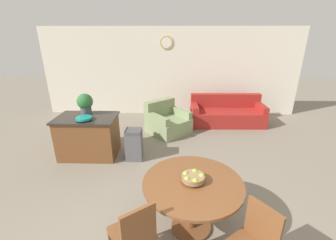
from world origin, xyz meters
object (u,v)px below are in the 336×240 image
(potted_plant, at_px, (85,103))
(armchair, at_px, (167,122))
(fruit_bowl, at_px, (193,177))
(kitchen_island, at_px, (89,136))
(dining_chair_near_left, at_px, (134,233))
(dining_table, at_px, (192,193))
(trash_bin, at_px, (134,144))
(couch, at_px, (227,114))
(teal_bowl, at_px, (84,118))

(potted_plant, bearing_deg, armchair, 33.23)
(fruit_bowl, bearing_deg, kitchen_island, 136.74)
(dining_chair_near_left, bearing_deg, potted_plant, 82.22)
(dining_table, relative_size, kitchen_island, 1.04)
(fruit_bowl, xyz_separation_m, potted_plant, (-2.10, 2.11, 0.32))
(armchair, bearing_deg, potted_plant, 171.59)
(kitchen_island, xyz_separation_m, potted_plant, (-0.05, 0.17, 0.68))
(armchair, bearing_deg, fruit_bowl, -124.26)
(dining_table, bearing_deg, armchair, 97.41)
(kitchen_island, height_order, trash_bin, kitchen_island)
(potted_plant, distance_m, couch, 3.93)
(potted_plant, bearing_deg, trash_bin, -16.62)
(potted_plant, distance_m, trash_bin, 1.34)
(dining_table, relative_size, trash_bin, 1.91)
(couch, relative_size, armchair, 1.59)
(fruit_bowl, bearing_deg, dining_table, 34.57)
(fruit_bowl, distance_m, teal_bowl, 2.67)
(kitchen_island, bearing_deg, trash_bin, -7.80)
(teal_bowl, distance_m, trash_bin, 1.13)
(teal_bowl, bearing_deg, trash_bin, 2.80)
(potted_plant, bearing_deg, kitchen_island, -74.48)
(potted_plant, xyz_separation_m, armchair, (1.69, 1.10, -0.85))
(teal_bowl, distance_m, couch, 4.00)
(kitchen_island, distance_m, couch, 3.89)
(potted_plant, height_order, couch, potted_plant)
(kitchen_island, xyz_separation_m, teal_bowl, (0.04, -0.18, 0.48))
(dining_table, height_order, potted_plant, potted_plant)
(trash_bin, bearing_deg, teal_bowl, -177.20)
(dining_chair_near_left, distance_m, trash_bin, 2.41)
(kitchen_island, bearing_deg, couch, 30.06)
(couch, bearing_deg, kitchen_island, -151.13)
(dining_chair_near_left, height_order, armchair, dining_chair_near_left)
(dining_chair_near_left, bearing_deg, armchair, 50.21)
(fruit_bowl, xyz_separation_m, kitchen_island, (-2.05, 1.93, -0.37))
(kitchen_island, distance_m, armchair, 2.08)
(teal_bowl, bearing_deg, couch, 32.61)
(teal_bowl, height_order, armchair, teal_bowl)
(dining_chair_near_left, bearing_deg, couch, 30.01)
(armchair, bearing_deg, teal_bowl, -179.27)
(couch, bearing_deg, potted_plant, -153.75)
(fruit_bowl, xyz_separation_m, couch, (1.31, 3.88, -0.53))
(kitchen_island, bearing_deg, teal_bowl, -78.83)
(dining_table, xyz_separation_m, armchair, (-0.42, 3.21, -0.30))
(dining_table, bearing_deg, kitchen_island, 136.78)
(fruit_bowl, distance_m, armchair, 3.28)
(dining_table, xyz_separation_m, couch, (1.31, 3.88, -0.29))
(dining_table, distance_m, armchair, 3.25)
(dining_table, relative_size, dining_chair_near_left, 1.41)
(teal_bowl, bearing_deg, armchair, 42.38)
(dining_table, bearing_deg, trash_bin, 120.67)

